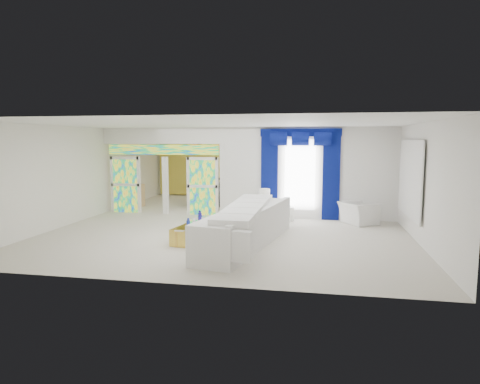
% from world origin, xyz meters
% --- Properties ---
extents(floor, '(12.00, 12.00, 0.00)m').
position_xyz_m(floor, '(0.00, 0.00, 0.00)').
color(floor, '#B7AF9E').
rests_on(floor, ground).
extents(dividing_wall, '(5.70, 0.18, 3.00)m').
position_xyz_m(dividing_wall, '(2.15, 1.00, 1.50)').
color(dividing_wall, white).
rests_on(dividing_wall, ground).
extents(dividing_header, '(4.30, 0.18, 0.55)m').
position_xyz_m(dividing_header, '(-2.85, 1.00, 2.73)').
color(dividing_header, white).
rests_on(dividing_header, dividing_wall).
extents(stained_panel_left, '(0.95, 0.04, 2.00)m').
position_xyz_m(stained_panel_left, '(-4.28, 1.00, 1.00)').
color(stained_panel_left, '#994C3F').
rests_on(stained_panel_left, ground).
extents(stained_panel_right, '(0.95, 0.04, 2.00)m').
position_xyz_m(stained_panel_right, '(-1.42, 1.00, 1.00)').
color(stained_panel_right, '#994C3F').
rests_on(stained_panel_right, ground).
extents(stained_transom, '(4.00, 0.05, 0.35)m').
position_xyz_m(stained_transom, '(-2.85, 1.00, 2.25)').
color(stained_transom, '#994C3F').
rests_on(stained_transom, dividing_header).
extents(window_pane, '(1.00, 0.02, 2.30)m').
position_xyz_m(window_pane, '(1.90, 0.90, 1.45)').
color(window_pane, white).
rests_on(window_pane, dividing_wall).
extents(blue_drape_left, '(0.55, 0.10, 2.80)m').
position_xyz_m(blue_drape_left, '(0.90, 0.87, 1.40)').
color(blue_drape_left, '#030340').
rests_on(blue_drape_left, ground).
extents(blue_drape_right, '(0.55, 0.10, 2.80)m').
position_xyz_m(blue_drape_right, '(2.90, 0.87, 1.40)').
color(blue_drape_right, '#030340').
rests_on(blue_drape_right, ground).
extents(blue_pelmet, '(2.60, 0.12, 0.25)m').
position_xyz_m(blue_pelmet, '(1.90, 0.87, 2.82)').
color(blue_pelmet, '#030340').
rests_on(blue_pelmet, dividing_wall).
extents(wall_mirror, '(0.04, 2.70, 1.90)m').
position_xyz_m(wall_mirror, '(4.94, -1.00, 1.55)').
color(wall_mirror, white).
rests_on(wall_mirror, ground).
extents(gold_curtains, '(9.70, 0.12, 2.90)m').
position_xyz_m(gold_curtains, '(0.00, 5.90, 1.50)').
color(gold_curtains, gold).
rests_on(gold_curtains, ground).
extents(white_sofa, '(1.78, 4.68, 0.87)m').
position_xyz_m(white_sofa, '(0.80, -2.89, 0.44)').
color(white_sofa, silver).
rests_on(white_sofa, ground).
extents(coffee_table, '(0.95, 1.96, 0.42)m').
position_xyz_m(coffee_table, '(-0.55, -2.59, 0.21)').
color(coffee_table, gold).
rests_on(coffee_table, ground).
extents(console_table, '(1.35, 0.59, 0.44)m').
position_xyz_m(console_table, '(1.09, 0.47, 0.22)').
color(console_table, white).
rests_on(console_table, ground).
extents(table_lamp, '(0.36, 0.36, 0.58)m').
position_xyz_m(table_lamp, '(0.79, 0.47, 0.73)').
color(table_lamp, white).
rests_on(table_lamp, console_table).
extents(armchair, '(1.32, 1.36, 0.67)m').
position_xyz_m(armchair, '(3.74, 0.36, 0.33)').
color(armchair, silver).
rests_on(armchair, ground).
extents(grand_piano, '(1.60, 2.02, 0.97)m').
position_xyz_m(grand_piano, '(-1.61, 3.71, 0.49)').
color(grand_piano, black).
rests_on(grand_piano, ground).
extents(piano_bench, '(0.86, 0.39, 0.28)m').
position_xyz_m(piano_bench, '(-1.61, 2.11, 0.14)').
color(piano_bench, black).
rests_on(piano_bench, ground).
extents(tv_console, '(0.61, 0.56, 0.87)m').
position_xyz_m(tv_console, '(-4.53, 2.31, 0.43)').
color(tv_console, tan).
rests_on(tv_console, ground).
extents(chandelier, '(0.60, 0.60, 0.60)m').
position_xyz_m(chandelier, '(-2.30, 3.40, 2.65)').
color(chandelier, gold).
rests_on(chandelier, ceiling).
extents(decanters, '(0.20, 1.18, 0.29)m').
position_xyz_m(decanters, '(-0.58, -2.62, 0.51)').
color(decanters, white).
rests_on(decanters, coffee_table).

